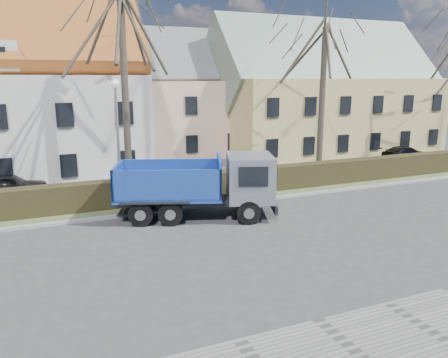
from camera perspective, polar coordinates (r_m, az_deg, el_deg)
name	(u,v)px	position (r m, az deg, el deg)	size (l,w,h in m)	color
ground	(226,242)	(16.68, 0.27, -8.22)	(120.00, 120.00, 0.00)	#3B3B3D
curb_far	(188,208)	(20.75, -4.69, -3.77)	(80.00, 0.30, 0.12)	gray
grass_strip	(178,199)	(22.22, -5.97, -2.68)	(80.00, 3.00, 0.10)	#4E5F35
hedge	(179,189)	(21.88, -5.85, -1.30)	(60.00, 0.90, 1.30)	black
building_pink	(175,104)	(35.81, -6.38, 9.73)	(10.80, 8.80, 8.00)	beige
building_yellow	(322,100)	(38.34, 12.71, 10.09)	(18.80, 10.80, 8.50)	tan
tree_1	(124,72)	(23.17, -12.92, 13.43)	(9.20, 9.20, 12.65)	#383126
tree_2	(323,87)	(27.90, 12.76, 11.63)	(8.00, 8.00, 11.00)	#383126
dump_truck	(190,186)	(19.18, -4.42, -0.90)	(7.19, 2.67, 2.88)	navy
streetlight	(118,142)	(21.78, -13.65, 4.74)	(0.47, 0.47, 6.07)	gray
cart_frame	(124,209)	(20.09, -12.92, -3.83)	(0.72, 0.41, 0.66)	silver
parked_car_a	(8,186)	(24.98, -26.38, -0.80)	(1.54, 3.82, 1.30)	black
parked_car_b	(405,154)	(34.93, 22.56, 3.06)	(1.61, 3.95, 1.15)	black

